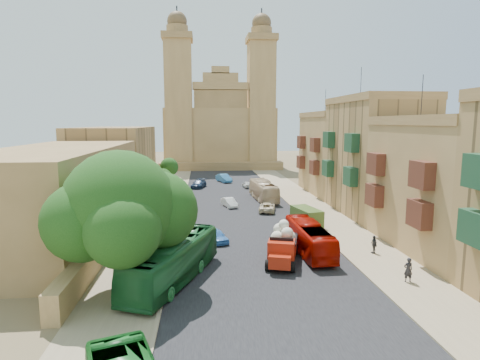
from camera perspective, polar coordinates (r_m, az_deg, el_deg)
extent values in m
plane|color=brown|center=(23.63, 6.40, -18.87)|extent=(260.00, 260.00, 0.00)
cube|color=black|center=(51.89, -0.42, -3.74)|extent=(14.00, 140.00, 0.01)
cube|color=#907D5E|center=(53.55, 9.77, -3.49)|extent=(5.00, 140.00, 0.01)
cube|color=#907D5E|center=(51.94, -10.95, -3.88)|extent=(5.00, 140.00, 0.01)
cube|color=#907D5E|center=(52.94, 7.16, -3.51)|extent=(0.25, 140.00, 0.12)
cube|color=#907D5E|center=(51.74, -8.19, -3.80)|extent=(0.25, 140.00, 0.12)
cube|color=#1B442A|center=(27.51, 30.53, -5.93)|extent=(0.90, 2.20, 2.00)
cube|color=#9A7645|center=(38.03, 27.17, -1.01)|extent=(8.00, 14.00, 10.50)
cube|color=olive|center=(37.63, 27.74, 7.52)|extent=(8.20, 14.00, 0.80)
cylinder|color=black|center=(39.58, 24.47, 10.90)|extent=(0.06, 0.06, 3.60)
cube|color=#55291C|center=(32.67, 24.13, -4.45)|extent=(0.90, 2.20, 2.00)
cube|color=#55291C|center=(39.52, 18.54, -2.06)|extent=(0.90, 2.20, 2.00)
cube|color=#55291C|center=(32.19, 24.43, 0.67)|extent=(0.90, 2.20, 2.00)
cube|color=#55291C|center=(39.13, 18.74, 2.18)|extent=(0.90, 2.20, 2.00)
cube|color=#A47D4A|center=(50.14, 18.66, 2.92)|extent=(8.00, 14.00, 13.00)
cube|color=olive|center=(50.03, 19.03, 10.81)|extent=(8.20, 14.00, 0.80)
cylinder|color=black|center=(52.37, 16.82, 13.18)|extent=(0.06, 0.06, 3.60)
cube|color=#1B442A|center=(45.00, 15.42, 0.50)|extent=(0.90, 2.20, 2.00)
cube|color=#1B442A|center=(52.34, 12.38, 1.64)|extent=(0.90, 2.20, 2.00)
cube|color=#1B442A|center=(44.68, 15.60, 5.13)|extent=(0.90, 2.20, 2.00)
cube|color=#1B442A|center=(52.07, 12.50, 5.63)|extent=(0.90, 2.20, 2.00)
cube|color=#9A7645|center=(63.19, 13.46, 3.44)|extent=(8.00, 14.00, 11.50)
cube|color=olive|center=(63.00, 13.65, 9.02)|extent=(8.20, 14.00, 0.80)
cylinder|color=black|center=(65.43, 12.05, 10.96)|extent=(0.06, 0.06, 3.60)
cube|color=#55291C|center=(58.26, 10.51, 1.78)|extent=(0.90, 2.20, 2.00)
cube|color=#55291C|center=(65.79, 8.64, 2.54)|extent=(0.90, 2.20, 2.00)
cube|color=#55291C|center=(58.00, 10.60, 4.94)|extent=(0.90, 2.20, 2.00)
cube|color=#55291C|center=(65.56, 8.70, 5.35)|extent=(0.90, 2.20, 2.00)
cube|color=#9A7645|center=(42.50, -16.29, -5.52)|extent=(1.00, 40.00, 1.80)
cube|color=olive|center=(41.39, -24.49, -1.63)|extent=(10.00, 28.00, 8.40)
cube|color=#A47D4A|center=(66.22, -17.28, 2.85)|extent=(10.00, 22.00, 10.00)
cube|color=#9A7645|center=(101.74, -2.99, 6.07)|extent=(26.00, 20.00, 14.00)
cube|color=olive|center=(91.71, -2.67, 2.02)|extent=(28.00, 4.00, 1.80)
cube|color=olive|center=(92.88, -2.76, 7.72)|extent=(12.00, 2.00, 16.00)
cube|color=#9A7645|center=(93.24, -2.80, 13.20)|extent=(12.60, 2.40, 1.60)
cube|color=#9A7645|center=(93.40, -2.81, 14.24)|extent=(8.00, 2.00, 2.40)
cube|color=#9A7645|center=(93.61, -2.81, 15.34)|extent=(4.00, 2.00, 1.60)
cube|color=#9A7645|center=(94.28, -8.69, 10.38)|extent=(6.00, 6.00, 29.00)
cube|color=olive|center=(96.07, -8.90, 19.42)|extent=(6.80, 6.80, 1.40)
cylinder|color=olive|center=(96.40, -8.92, 20.35)|extent=(4.80, 4.80, 1.80)
sphere|color=brown|center=(96.80, -8.94, 21.39)|extent=(4.40, 4.40, 4.40)
cylinder|color=black|center=(97.38, -8.98, 22.76)|extent=(0.28, 0.28, 1.80)
cube|color=#9A7645|center=(95.18, 3.00, 10.44)|extent=(6.00, 6.00, 29.00)
cube|color=olive|center=(96.96, 3.07, 19.39)|extent=(6.80, 6.80, 1.40)
cylinder|color=olive|center=(97.28, 3.08, 20.32)|extent=(4.80, 4.80, 1.80)
sphere|color=brown|center=(97.68, 3.09, 21.35)|extent=(4.40, 4.40, 4.40)
cylinder|color=black|center=(98.25, 3.10, 22.71)|extent=(0.28, 0.28, 1.80)
cylinder|color=#38271C|center=(26.64, -16.37, -11.89)|extent=(0.91, 0.91, 3.46)
sphere|color=#14380F|center=(25.58, -16.72, -3.61)|extent=(6.93, 6.93, 6.93)
sphere|color=#14380F|center=(26.42, -11.54, -4.27)|extent=(5.11, 5.11, 5.11)
sphere|color=#14380F|center=(25.43, -21.47, -5.58)|extent=(4.74, 4.74, 4.74)
sphere|color=#14380F|center=(23.59, -16.34, -6.85)|extent=(4.38, 4.38, 4.38)
sphere|color=#14380F|center=(27.59, -18.03, -1.28)|extent=(4.01, 4.01, 4.01)
cylinder|color=#38271C|center=(34.37, -14.66, -8.15)|extent=(0.44, 0.44, 2.44)
sphere|color=#14380F|center=(33.78, -14.81, -4.14)|extent=(3.55, 3.55, 3.55)
cylinder|color=#38271C|center=(45.94, -12.30, -4.18)|extent=(0.44, 0.44, 2.08)
sphere|color=#14380F|center=(45.54, -12.38, -1.59)|extent=(3.03, 3.03, 3.03)
cylinder|color=#38271C|center=(57.67, -10.91, -1.71)|extent=(0.44, 0.44, 1.94)
sphere|color=#14380F|center=(57.37, -10.97, 0.21)|extent=(2.82, 2.82, 2.82)
cylinder|color=#38271C|center=(69.46, -10.00, 0.07)|extent=(0.44, 0.44, 2.15)
sphere|color=#14380F|center=(69.20, -10.05, 1.85)|extent=(3.13, 3.13, 3.13)
cube|color=#AB210D|center=(32.37, 6.22, -9.07)|extent=(2.87, 3.75, 0.83)
cube|color=black|center=(32.24, 6.23, -8.28)|extent=(2.93, 3.81, 0.11)
cube|color=#AB210D|center=(30.33, 5.91, -10.08)|extent=(2.30, 2.04, 1.66)
cube|color=#AB210D|center=(29.40, 5.72, -11.43)|extent=(1.81, 1.50, 0.92)
cube|color=black|center=(30.13, 5.93, -8.91)|extent=(1.71, 0.57, 0.83)
cylinder|color=black|center=(29.90, 3.95, -12.01)|extent=(0.54, 0.89, 0.83)
cylinder|color=black|center=(29.76, 7.56, -12.16)|extent=(0.54, 0.89, 0.83)
cylinder|color=black|center=(33.72, 4.76, -9.65)|extent=(0.54, 0.89, 0.83)
cylinder|color=black|center=(33.60, 7.94, -9.77)|extent=(0.54, 0.89, 0.83)
sphere|color=beige|center=(31.68, 5.32, -8.13)|extent=(1.02, 1.02, 1.02)
sphere|color=beige|center=(31.88, 7.03, -8.06)|extent=(1.02, 1.02, 1.02)
sphere|color=beige|center=(32.70, 6.31, -7.62)|extent=(1.02, 1.02, 1.02)
sphere|color=beige|center=(32.15, 5.60, -6.95)|extent=(0.92, 0.92, 0.92)
sphere|color=beige|center=(31.23, 6.73, -7.52)|extent=(0.92, 0.92, 0.92)
sphere|color=beige|center=(31.84, 6.25, -6.34)|extent=(0.83, 0.83, 0.83)
cube|color=#405A21|center=(43.17, 9.43, -5.12)|extent=(2.75, 4.55, 1.75)
cylinder|color=black|center=(41.65, 9.35, -6.35)|extent=(0.43, 0.75, 0.70)
cylinder|color=black|center=(42.43, 11.35, -6.14)|extent=(0.43, 0.75, 0.70)
cylinder|color=black|center=(44.20, 7.56, -5.47)|extent=(0.43, 0.75, 0.70)
cylinder|color=black|center=(44.94, 9.47, -5.28)|extent=(0.43, 0.75, 0.70)
imported|color=#1A5A28|center=(27.92, -9.51, -11.24)|extent=(6.29, 10.92, 2.99)
imported|color=#AE0D02|center=(34.06, 9.80, -8.12)|extent=(2.26, 8.90, 2.47)
imported|color=#D0B38D|center=(55.86, 3.36, -1.51)|extent=(2.90, 9.71, 2.67)
imported|color=#3C7CC7|center=(36.61, -3.40, -7.92)|extent=(2.49, 3.68, 1.16)
imported|color=white|center=(51.39, -1.53, -3.21)|extent=(2.15, 3.69, 1.15)
imported|color=beige|center=(48.80, 3.88, -3.86)|extent=(2.64, 4.31, 1.12)
imported|color=#162741|center=(66.73, -5.88, -0.55)|extent=(2.92, 4.74, 1.28)
imported|color=silver|center=(66.43, 1.00, -0.64)|extent=(1.57, 3.26, 1.07)
imported|color=teal|center=(72.72, -2.31, 0.27)|extent=(2.97, 4.65, 1.45)
imported|color=black|center=(30.00, 22.79, -11.70)|extent=(0.62, 0.41, 1.70)
imported|color=#353536|center=(35.24, 18.50, -8.68)|extent=(0.41, 0.91, 1.52)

